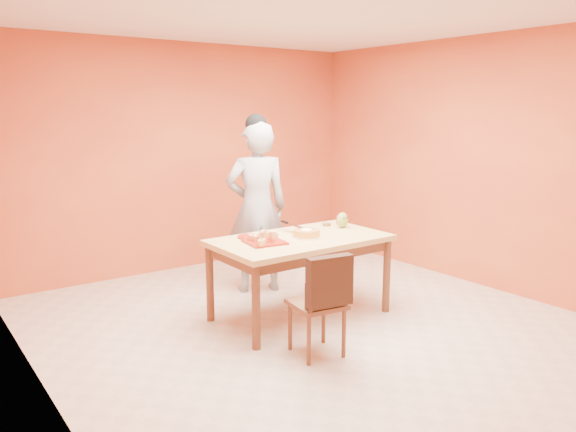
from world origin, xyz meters
TOP-DOWN VIEW (x-y plane):
  - floor at (0.00, 0.00)m, footprint 5.00×5.00m
  - ceiling at (0.00, 0.00)m, footprint 5.00×5.00m
  - wall_back at (0.00, 2.50)m, footprint 4.50×0.00m
  - wall_left at (-2.25, 0.00)m, footprint 0.00×5.00m
  - wall_right at (2.25, 0.00)m, footprint 0.00×5.00m
  - dining_table at (0.04, 0.31)m, footprint 1.60×0.90m
  - dining_chair at (-0.35, -0.44)m, footprint 0.45×0.51m
  - pastry_pile at (-0.34, 0.32)m, footprint 0.29×0.29m
  - person at (0.14, 1.20)m, footprint 0.77×0.64m
  - pastry_platter at (-0.34, 0.32)m, footprint 0.36×0.36m
  - red_dinner_plate at (-0.33, 0.58)m, footprint 0.27×0.27m
  - white_cake_plate at (0.09, 0.28)m, footprint 0.30×0.30m
  - sponge_cake at (0.09, 0.28)m, footprint 0.31×0.31m
  - cake_server at (0.10, 0.46)m, footprint 0.07×0.25m
  - egg_ornament at (0.64, 0.41)m, footprint 0.15×0.14m
  - magenta_glass at (0.72, 0.55)m, footprint 0.08×0.08m
  - checker_tin at (0.58, 0.58)m, footprint 0.10×0.10m

SIDE VIEW (x-z plane):
  - floor at x=0.00m, z-range 0.00..0.00m
  - dining_chair at x=-0.35m, z-range 0.02..0.86m
  - dining_table at x=0.04m, z-range 0.29..1.05m
  - white_cake_plate at x=0.09m, z-range 0.76..0.77m
  - red_dinner_plate at x=-0.33m, z-range 0.76..0.77m
  - pastry_platter at x=-0.34m, z-range 0.76..0.78m
  - checker_tin at x=0.58m, z-range 0.76..0.79m
  - sponge_cake at x=0.09m, z-range 0.77..0.83m
  - magenta_glass at x=0.72m, z-range 0.76..0.85m
  - pastry_pile at x=-0.34m, z-range 0.78..0.87m
  - cake_server at x=0.10m, z-range 0.83..0.84m
  - egg_ornament at x=0.64m, z-range 0.76..0.91m
  - person at x=0.14m, z-range 0.00..1.80m
  - wall_back at x=0.00m, z-range -0.90..3.60m
  - wall_left at x=-2.25m, z-range -1.15..3.85m
  - wall_right at x=2.25m, z-range -1.15..3.85m
  - ceiling at x=0.00m, z-range 2.70..2.70m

